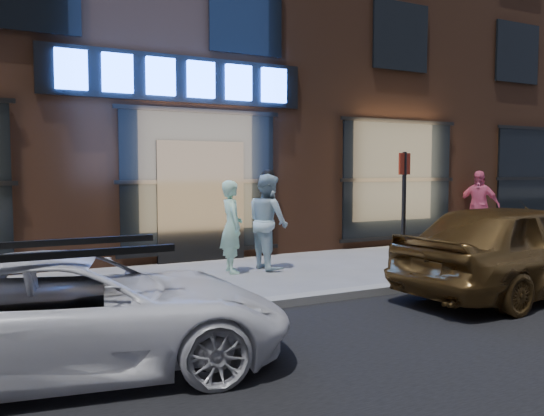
{
  "coord_description": "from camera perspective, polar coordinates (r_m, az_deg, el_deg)",
  "views": [
    {
      "loc": [
        -3.41,
        -6.21,
        1.81
      ],
      "look_at": [
        0.44,
        1.6,
        1.2
      ],
      "focal_mm": 35.0,
      "sensor_mm": 36.0,
      "label": 1
    }
  ],
  "objects": [
    {
      "name": "ground",
      "position": [
        7.31,
        2.52,
        -10.33
      ],
      "size": [
        90.0,
        90.0,
        0.0
      ],
      "primitive_type": "plane",
      "color": "slate",
      "rests_on": "ground"
    },
    {
      "name": "curb",
      "position": [
        7.29,
        2.52,
        -9.87
      ],
      "size": [
        60.0,
        0.25,
        0.12
      ],
      "primitive_type": "cube",
      "color": "gray",
      "rests_on": "ground"
    },
    {
      "name": "storefront_building",
      "position": [
        14.97,
        -12.96,
        16.79
      ],
      "size": [
        30.2,
        8.28,
        10.3
      ],
      "color": "#54301E",
      "rests_on": "ground"
    },
    {
      "name": "man_bowtie",
      "position": [
        9.44,
        -4.37,
        -2.02
      ],
      "size": [
        0.45,
        0.64,
        1.64
      ],
      "primitive_type": "imported",
      "rotation": [
        0.0,
        0.0,
        1.47
      ],
      "color": "#C1FED7",
      "rests_on": "ground"
    },
    {
      "name": "man_cap",
      "position": [
        9.77,
        -0.43,
        -1.45
      ],
      "size": [
        0.72,
        0.89,
        1.76
      ],
      "primitive_type": "imported",
      "rotation": [
        0.0,
        0.0,
        1.63
      ],
      "color": "white",
      "rests_on": "ground"
    },
    {
      "name": "passerby",
      "position": [
        14.7,
        21.28,
        0.22
      ],
      "size": [
        0.93,
        1.14,
        1.82
      ],
      "primitive_type": "imported",
      "rotation": [
        0.0,
        0.0,
        -1.03
      ],
      "color": "#EC618A",
      "rests_on": "ground"
    },
    {
      "name": "white_suv",
      "position": [
        5.15,
        -20.4,
        -10.5
      ],
      "size": [
        4.11,
        2.34,
        1.08
      ],
      "primitive_type": "imported",
      "rotation": [
        0.0,
        0.0,
        1.42
      ],
      "color": "white",
      "rests_on": "ground"
    },
    {
      "name": "gold_sedan",
      "position": [
        8.49,
        24.86,
        -3.94
      ],
      "size": [
        4.2,
        2.05,
        1.38
      ],
      "primitive_type": "imported",
      "rotation": [
        0.0,
        0.0,
        1.68
      ],
      "color": "brown",
      "rests_on": "ground"
    },
    {
      "name": "sign_post",
      "position": [
        8.57,
        13.99,
        0.31
      ],
      "size": [
        0.32,
        0.16,
        2.11
      ],
      "rotation": [
        0.0,
        0.0,
        0.39
      ],
      "color": "#262628",
      "rests_on": "ground"
    }
  ]
}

